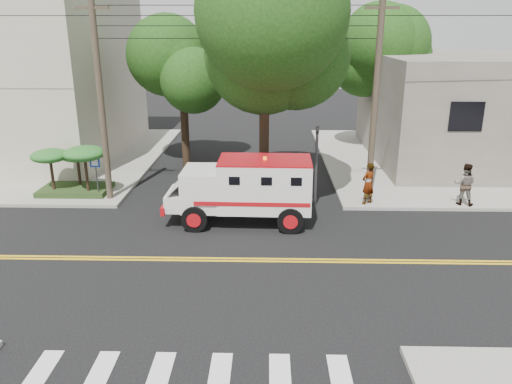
{
  "coord_description": "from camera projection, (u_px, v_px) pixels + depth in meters",
  "views": [
    {
      "loc": [
        1.68,
        -15.6,
        7.69
      ],
      "look_at": [
        1.23,
        2.65,
        1.6
      ],
      "focal_mm": 35.0,
      "sensor_mm": 36.0,
      "label": 1
    }
  ],
  "objects": [
    {
      "name": "tree_left",
      "position": [
        187.0,
        65.0,
        26.7
      ],
      "size": [
        4.48,
        4.2,
        7.7
      ],
      "color": "black",
      "rests_on": "ground"
    },
    {
      "name": "armored_truck",
      "position": [
        246.0,
        187.0,
        20.09
      ],
      "size": [
        5.95,
        2.5,
        2.68
      ],
      "rotation": [
        0.0,
        0.0,
        -0.02
      ],
      "color": "silver",
      "rests_on": "ground"
    },
    {
      "name": "palm_planter",
      "position": [
        72.0,
        163.0,
        23.2
      ],
      "size": [
        3.52,
        2.63,
        2.36
      ],
      "color": "#1E3314",
      "rests_on": "sidewalk_nw"
    },
    {
      "name": "building_right",
      "position": [
        495.0,
        108.0,
        29.2
      ],
      "size": [
        14.0,
        12.0,
        6.0
      ],
      "primitive_type": "cube",
      "color": "#655E56",
      "rests_on": "sidewalk_ne"
    },
    {
      "name": "tree_right",
      "position": [
        387.0,
        54.0,
        30.09
      ],
      "size": [
        4.8,
        4.5,
        8.2
      ],
      "color": "black",
      "rests_on": "ground"
    },
    {
      "name": "traffic_signal",
      "position": [
        316.0,
        158.0,
        21.79
      ],
      "size": [
        0.15,
        0.18,
        3.6
      ],
      "color": "#3F3F42",
      "rests_on": "ground"
    },
    {
      "name": "pedestrian_b",
      "position": [
        465.0,
        184.0,
        21.9
      ],
      "size": [
        1.11,
        0.99,
        1.88
      ],
      "primitive_type": "imported",
      "rotation": [
        0.0,
        0.0,
        2.77
      ],
      "color": "gray",
      "rests_on": "sidewalk_ne"
    },
    {
      "name": "pedestrian_a",
      "position": [
        368.0,
        184.0,
        22.0
      ],
      "size": [
        0.82,
        0.76,
        1.87
      ],
      "primitive_type": "imported",
      "rotation": [
        0.0,
        0.0,
        3.76
      ],
      "color": "gray",
      "rests_on": "sidewalk_ne"
    },
    {
      "name": "utility_pole_right",
      "position": [
        375.0,
        104.0,
        21.58
      ],
      "size": [
        0.28,
        0.28,
        9.0
      ],
      "primitive_type": "cylinder",
      "color": "#382D23",
      "rests_on": "ground"
    },
    {
      "name": "sidewalk_ne",
      "position": [
        466.0,
        160.0,
        29.73
      ],
      "size": [
        17.0,
        17.0,
        0.15
      ],
      "primitive_type": "cube",
      "color": "gray",
      "rests_on": "ground"
    },
    {
      "name": "sidewalk_nw",
      "position": [
        19.0,
        158.0,
        30.36
      ],
      "size": [
        17.0,
        17.0,
        0.15
      ],
      "primitive_type": "cube",
      "color": "gray",
      "rests_on": "ground"
    },
    {
      "name": "utility_pole_left",
      "position": [
        101.0,
        103.0,
        21.67
      ],
      "size": [
        0.28,
        0.28,
        9.0
      ],
      "primitive_type": "cylinder",
      "color": "#382D23",
      "rests_on": "ground"
    },
    {
      "name": "accessibility_sign",
      "position": [
        96.0,
        171.0,
        22.84
      ],
      "size": [
        0.45,
        0.1,
        2.02
      ],
      "color": "#3F3F42",
      "rests_on": "ground"
    },
    {
      "name": "ground",
      "position": [
        219.0,
        260.0,
        17.27
      ],
      "size": [
        100.0,
        100.0,
        0.0
      ],
      "primitive_type": "plane",
      "color": "black",
      "rests_on": "ground"
    },
    {
      "name": "tree_main",
      "position": [
        275.0,
        38.0,
        20.83
      ],
      "size": [
        6.08,
        5.7,
        9.85
      ],
      "color": "black",
      "rests_on": "ground"
    }
  ]
}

